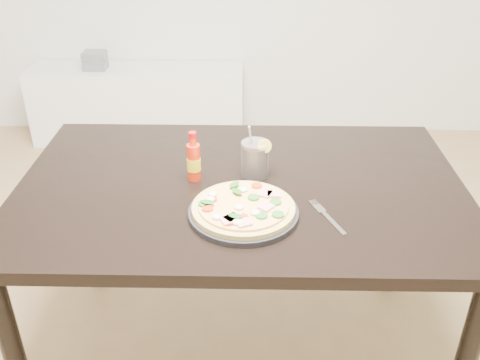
{
  "coord_description": "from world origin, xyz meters",
  "views": [
    {
      "loc": [
        -0.05,
        -1.29,
        1.59
      ],
      "look_at": [
        -0.07,
        0.04,
        0.83
      ],
      "focal_mm": 40.0,
      "sensor_mm": 36.0,
      "label": 1
    }
  ],
  "objects_px": {
    "cola_cup": "(255,160)",
    "dining_table": "(241,206)",
    "plate": "(243,213)",
    "fork": "(326,216)",
    "media_console": "(139,104)",
    "pizza": "(243,207)",
    "hot_sauce_bottle": "(194,161)"
  },
  "relations": [
    {
      "from": "hot_sauce_bottle",
      "to": "cola_cup",
      "type": "height_order",
      "value": "cola_cup"
    },
    {
      "from": "dining_table",
      "to": "cola_cup",
      "type": "height_order",
      "value": "cola_cup"
    },
    {
      "from": "pizza",
      "to": "media_console",
      "type": "xyz_separation_m",
      "value": [
        -0.74,
        2.1,
        -0.53
      ]
    },
    {
      "from": "plate",
      "to": "cola_cup",
      "type": "xyz_separation_m",
      "value": [
        0.03,
        0.24,
        0.05
      ]
    },
    {
      "from": "media_console",
      "to": "pizza",
      "type": "bearing_deg",
      "value": -70.68
    },
    {
      "from": "hot_sauce_bottle",
      "to": "cola_cup",
      "type": "relative_size",
      "value": 0.92
    },
    {
      "from": "fork",
      "to": "media_console",
      "type": "xyz_separation_m",
      "value": [
        -0.97,
        2.1,
        -0.5
      ]
    },
    {
      "from": "pizza",
      "to": "dining_table",
      "type": "bearing_deg",
      "value": 93.08
    },
    {
      "from": "plate",
      "to": "media_console",
      "type": "height_order",
      "value": "plate"
    },
    {
      "from": "pizza",
      "to": "fork",
      "type": "relative_size",
      "value": 1.63
    },
    {
      "from": "dining_table",
      "to": "fork",
      "type": "distance_m",
      "value": 0.32
    },
    {
      "from": "dining_table",
      "to": "cola_cup",
      "type": "distance_m",
      "value": 0.16
    },
    {
      "from": "dining_table",
      "to": "pizza",
      "type": "relative_size",
      "value": 4.78
    },
    {
      "from": "cola_cup",
      "to": "dining_table",
      "type": "bearing_deg",
      "value": -128.96
    },
    {
      "from": "dining_table",
      "to": "hot_sauce_bottle",
      "type": "bearing_deg",
      "value": 171.0
    },
    {
      "from": "pizza",
      "to": "cola_cup",
      "type": "distance_m",
      "value": 0.24
    },
    {
      "from": "dining_table",
      "to": "hot_sauce_bottle",
      "type": "distance_m",
      "value": 0.21
    },
    {
      "from": "cola_cup",
      "to": "media_console",
      "type": "relative_size",
      "value": 0.13
    },
    {
      "from": "plate",
      "to": "media_console",
      "type": "distance_m",
      "value": 2.28
    },
    {
      "from": "pizza",
      "to": "hot_sauce_bottle",
      "type": "relative_size",
      "value": 1.79
    },
    {
      "from": "plate",
      "to": "pizza",
      "type": "bearing_deg",
      "value": -118.23
    },
    {
      "from": "plate",
      "to": "fork",
      "type": "relative_size",
      "value": 1.74
    },
    {
      "from": "cola_cup",
      "to": "fork",
      "type": "xyz_separation_m",
      "value": [
        0.2,
        -0.24,
        -0.05
      ]
    },
    {
      "from": "dining_table",
      "to": "media_console",
      "type": "bearing_deg",
      "value": 110.77
    },
    {
      "from": "pizza",
      "to": "plate",
      "type": "bearing_deg",
      "value": 61.77
    },
    {
      "from": "pizza",
      "to": "hot_sauce_bottle",
      "type": "xyz_separation_m",
      "value": [
        -0.16,
        0.21,
        0.04
      ]
    },
    {
      "from": "pizza",
      "to": "fork",
      "type": "height_order",
      "value": "pizza"
    },
    {
      "from": "plate",
      "to": "cola_cup",
      "type": "bearing_deg",
      "value": 81.99
    },
    {
      "from": "plate",
      "to": "media_console",
      "type": "xyz_separation_m",
      "value": [
        -0.74,
        2.09,
        -0.51
      ]
    },
    {
      "from": "dining_table",
      "to": "plate",
      "type": "distance_m",
      "value": 0.2
    },
    {
      "from": "media_console",
      "to": "dining_table",
      "type": "bearing_deg",
      "value": -69.23
    },
    {
      "from": "hot_sauce_bottle",
      "to": "media_console",
      "type": "distance_m",
      "value": 2.05
    }
  ]
}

